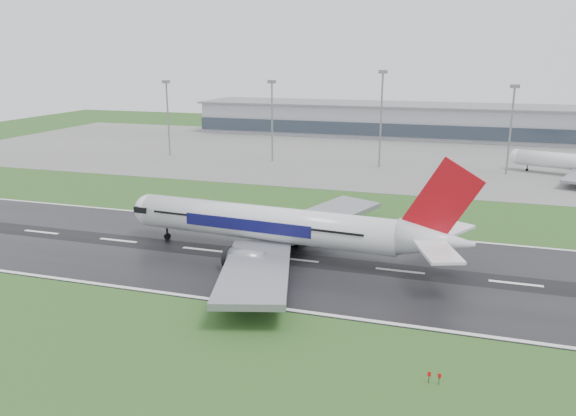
% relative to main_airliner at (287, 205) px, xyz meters
% --- Properties ---
extents(ground, '(520.00, 520.00, 0.00)m').
position_rel_main_airliner_xyz_m(ground, '(22.41, -1.85, -10.50)').
color(ground, '#244C1B').
rests_on(ground, ground).
extents(runway, '(400.00, 45.00, 0.10)m').
position_rel_main_airliner_xyz_m(runway, '(22.41, -1.85, -10.45)').
color(runway, black).
rests_on(runway, ground).
extents(apron, '(400.00, 130.00, 0.08)m').
position_rel_main_airliner_xyz_m(apron, '(22.41, 123.15, -10.46)').
color(apron, slate).
rests_on(apron, ground).
extents(terminal, '(240.00, 36.00, 15.00)m').
position_rel_main_airliner_xyz_m(terminal, '(22.41, 183.15, -3.00)').
color(terminal, '#93959E').
rests_on(terminal, ground).
extents(main_airliner, '(75.24, 72.15, 20.80)m').
position_rel_main_airliner_xyz_m(main_airliner, '(0.00, 0.00, 0.00)').
color(main_airliner, silver).
rests_on(main_airliner, runway).
extents(floodmast_0, '(0.64, 0.64, 28.24)m').
position_rel_main_airliner_xyz_m(floodmast_0, '(-79.90, 98.15, 3.62)').
color(floodmast_0, gray).
rests_on(floodmast_0, ground).
extents(floodmast_1, '(0.64, 0.64, 28.80)m').
position_rel_main_airliner_xyz_m(floodmast_1, '(-36.56, 98.15, 3.90)').
color(floodmast_1, gray).
rests_on(floodmast_1, ground).
extents(floodmast_2, '(0.64, 0.64, 32.62)m').
position_rel_main_airliner_xyz_m(floodmast_2, '(3.76, 98.15, 5.81)').
color(floodmast_2, gray).
rests_on(floodmast_2, ground).
extents(floodmast_3, '(0.64, 0.64, 28.39)m').
position_rel_main_airliner_xyz_m(floodmast_3, '(46.48, 98.15, 3.70)').
color(floodmast_3, gray).
rests_on(floodmast_3, ground).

